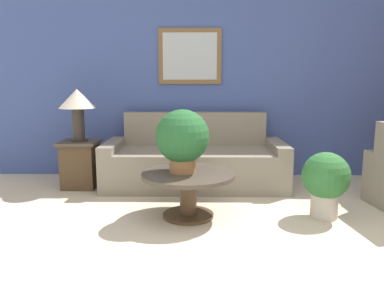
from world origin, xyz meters
The scene contains 8 objects.
ground_plane centered at (0.00, 0.00, 0.00)m, with size 20.00×20.00×0.00m, color beige.
wall_back centered at (-0.01, 2.92, 1.31)m, with size 6.84×0.09×2.60m.
couch_main centered at (-0.60, 2.36, 0.30)m, with size 2.26×0.94×0.91m.
coffee_table centered at (-0.65, 1.21, 0.32)m, with size 0.91×0.91×0.45m.
side_table centered at (-2.04, 2.25, 0.30)m, with size 0.47×0.47×0.59m.
table_lamp centered at (-2.04, 2.25, 1.06)m, with size 0.45×0.45×0.64m.
potted_plant_on_table centered at (-0.71, 1.23, 0.78)m, with size 0.52×0.52×0.61m.
potted_plant_floor centered at (0.68, 1.21, 0.38)m, with size 0.46×0.46×0.65m.
Camera 1 is at (-0.57, -2.32, 1.33)m, focal length 35.00 mm.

